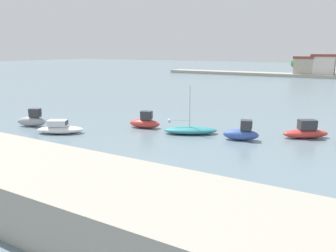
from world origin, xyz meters
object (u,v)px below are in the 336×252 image
object	(u,v)px
moored_boat_5	(306,132)
moored_boat_2	(145,122)
moored_boat_4	(242,133)
mooring_buoy_0	(326,134)
mooring_buoy_2	(169,120)
moored_boat_1	(60,129)
moored_boat_3	(190,130)
moored_boat_0	(32,120)

from	to	relation	value
moored_boat_5	moored_boat_2	bearing A→B (deg)	162.31
moored_boat_4	mooring_buoy_0	distance (m)	9.00
moored_boat_2	mooring_buoy_2	xyz separation A→B (m)	(0.82, 3.88, -0.44)
moored_boat_4	moored_boat_1	bearing A→B (deg)	-176.05
moored_boat_4	mooring_buoy_0	bearing A→B (deg)	24.02
moored_boat_2	moored_boat_3	distance (m)	5.41
mooring_buoy_2	moored_boat_3	bearing A→B (deg)	-39.24
moored_boat_3	mooring_buoy_0	size ratio (longest dim) A/B	20.37
moored_boat_0	mooring_buoy_2	xyz separation A→B (m)	(11.97, 9.48, -0.53)
moored_boat_0	moored_boat_3	world-z (taller)	moored_boat_3
moored_boat_1	moored_boat_3	world-z (taller)	moored_boat_3
moored_boat_3	moored_boat_5	world-z (taller)	moored_boat_3
moored_boat_0	mooring_buoy_0	xyz separation A→B (m)	(28.45, 12.02, -0.57)
moored_boat_5	mooring_buoy_2	world-z (taller)	moored_boat_5
moored_boat_1	moored_boat_4	xyz separation A→B (m)	(16.73, 6.70, 0.18)
moored_boat_0	moored_boat_3	xyz separation A→B (m)	(16.56, 5.73, -0.33)
moored_boat_2	moored_boat_4	size ratio (longest dim) A/B	1.03
mooring_buoy_2	moored_boat_2	bearing A→B (deg)	-101.88
moored_boat_5	moored_boat_4	bearing A→B (deg)	-176.21
moored_boat_1	mooring_buoy_0	bearing A→B (deg)	-1.45
moored_boat_4	mooring_buoy_0	size ratio (longest dim) A/B	12.77
moored_boat_4	moored_boat_5	bearing A→B (deg)	18.58
moored_boat_0	moored_boat_2	xyz separation A→B (m)	(11.15, 5.60, -0.09)
moored_boat_5	mooring_buoy_0	xyz separation A→B (m)	(1.59, 2.23, -0.48)
moored_boat_3	mooring_buoy_0	world-z (taller)	moored_boat_3
moored_boat_2	moored_boat_5	world-z (taller)	moored_boat_2
moored_boat_2	mooring_buoy_2	distance (m)	3.99
moored_boat_1	moored_boat_5	xyz separation A→B (m)	(21.83, 10.46, 0.13)
moored_boat_0	mooring_buoy_2	size ratio (longest dim) A/B	9.38
moored_boat_3	mooring_buoy_2	size ratio (longest dim) A/B	15.68
moored_boat_2	mooring_buoy_2	size ratio (longest dim) A/B	10.17
moored_boat_4	mooring_buoy_2	distance (m)	10.39
moored_boat_0	moored_boat_1	distance (m)	5.08
moored_boat_0	mooring_buoy_2	world-z (taller)	moored_boat_0
mooring_buoy_2	mooring_buoy_0	bearing A→B (deg)	8.78
moored_boat_2	mooring_buoy_0	distance (m)	18.46
moored_boat_3	moored_boat_4	bearing A→B (deg)	-24.71
moored_boat_1	moored_boat_2	world-z (taller)	moored_boat_2
moored_boat_2	moored_boat_3	size ratio (longest dim) A/B	0.65
moored_boat_3	mooring_buoy_0	xyz separation A→B (m)	(11.89, 6.29, -0.24)
moored_boat_3	mooring_buoy_2	world-z (taller)	moored_boat_3
moored_boat_0	mooring_buoy_0	bearing A→B (deg)	-1.65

